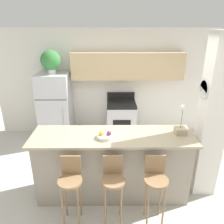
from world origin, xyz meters
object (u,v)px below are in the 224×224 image
object	(u,v)px
bar_stool_left	(71,182)
orchid_vase	(180,128)
stove_range	(121,120)
bar_stool_right	(155,181)
fruit_bowl	(105,136)
trash_bin	(80,134)
potted_plant_on_fridge	(51,61)
refrigerator	(55,107)
bar_stool_mid	(113,181)

from	to	relation	value
bar_stool_left	orchid_vase	xyz separation A→B (m)	(1.59, 0.58, 0.51)
stove_range	bar_stool_left	bearing A→B (deg)	-107.84
bar_stool_right	fruit_bowl	xyz separation A→B (m)	(-0.68, 0.45, 0.45)
orchid_vase	trash_bin	size ratio (longest dim) A/B	1.23
bar_stool_left	trash_bin	size ratio (longest dim) A/B	2.63
bar_stool_left	potted_plant_on_fridge	size ratio (longest dim) A/B	1.96
bar_stool_right	potted_plant_on_fridge	size ratio (longest dim) A/B	1.96
refrigerator	bar_stool_left	world-z (taller)	refrigerator
refrigerator	fruit_bowl	world-z (taller)	refrigerator
bar_stool_mid	orchid_vase	distance (m)	1.28
stove_range	refrigerator	bearing A→B (deg)	-179.68
bar_stool_mid	refrigerator	bearing A→B (deg)	118.13
bar_stool_right	orchid_vase	xyz separation A→B (m)	(0.45, 0.58, 0.51)
refrigerator	fruit_bowl	distance (m)	2.38
orchid_vase	bar_stool_mid	bearing A→B (deg)	-150.53
bar_stool_mid	bar_stool_right	size ratio (longest dim) A/B	1.00
bar_stool_mid	fruit_bowl	bearing A→B (deg)	103.74
refrigerator	bar_stool_right	world-z (taller)	refrigerator
stove_range	orchid_vase	distance (m)	2.19
refrigerator	bar_stool_left	xyz separation A→B (m)	(0.76, -2.48, -0.14)
refrigerator	bar_stool_right	bearing A→B (deg)	-52.64
bar_stool_mid	trash_bin	size ratio (longest dim) A/B	2.63
refrigerator	orchid_vase	distance (m)	3.04
potted_plant_on_fridge	fruit_bowl	world-z (taller)	potted_plant_on_fridge
refrigerator	orchid_vase	xyz separation A→B (m)	(2.34, -1.90, 0.37)
fruit_bowl	trash_bin	size ratio (longest dim) A/B	0.65
potted_plant_on_fridge	trash_bin	distance (m)	1.80
refrigerator	orchid_vase	bearing A→B (deg)	-39.08
bar_stool_left	bar_stool_mid	distance (m)	0.57
fruit_bowl	stove_range	bearing A→B (deg)	80.38
fruit_bowl	trash_bin	distance (m)	2.12
bar_stool_left	stove_range	bearing A→B (deg)	72.16
stove_range	bar_stool_right	distance (m)	2.52
bar_stool_left	fruit_bowl	xyz separation A→B (m)	(0.46, 0.45, 0.45)
bar_stool_mid	potted_plant_on_fridge	xyz separation A→B (m)	(-1.32, 2.48, 1.22)
fruit_bowl	bar_stool_right	bearing A→B (deg)	-33.84
stove_range	bar_stool_mid	distance (m)	2.51
bar_stool_left	bar_stool_mid	xyz separation A→B (m)	(0.57, 0.00, 0.00)
refrigerator	potted_plant_on_fridge	distance (m)	1.08
bar_stool_mid	trash_bin	bearing A→B (deg)	108.19
bar_stool_left	bar_stool_mid	world-z (taller)	same
bar_stool_left	bar_stool_right	bearing A→B (deg)	0.00
refrigerator	stove_range	world-z (taller)	refrigerator
bar_stool_mid	potted_plant_on_fridge	world-z (taller)	potted_plant_on_fridge
refrigerator	potted_plant_on_fridge	xyz separation A→B (m)	(-0.00, 0.00, 1.08)
trash_bin	stove_range	bearing A→B (deg)	13.18
bar_stool_right	orchid_vase	size ratio (longest dim) A/B	2.13
trash_bin	refrigerator	bearing A→B (deg)	159.34
fruit_bowl	orchid_vase	bearing A→B (deg)	6.10
bar_stool_mid	trash_bin	world-z (taller)	bar_stool_mid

